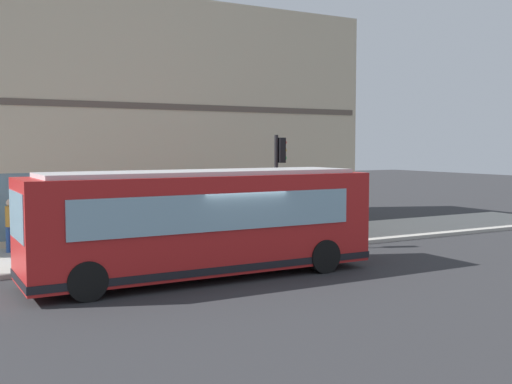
{
  "coord_description": "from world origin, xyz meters",
  "views": [
    {
      "loc": [
        -15.79,
        7.96,
        3.76
      ],
      "look_at": [
        1.87,
        -1.93,
        2.25
      ],
      "focal_mm": 43.36,
      "sensor_mm": 36.0,
      "label": 1
    }
  ],
  "objects_px": {
    "fire_hydrant": "(221,236)",
    "pedestrian_walking_along_curb": "(125,225)",
    "pedestrian_near_building_entrance": "(10,221)",
    "newspaper_vending_box": "(30,246)",
    "pedestrian_near_hydrant": "(139,218)",
    "traffic_light_near_corner": "(279,169)",
    "city_bus_nearside": "(203,224)"
  },
  "relations": [
    {
      "from": "pedestrian_walking_along_curb",
      "to": "pedestrian_near_hydrant",
      "type": "xyz_separation_m",
      "value": [
        1.97,
        -1.13,
        -0.01
      ]
    },
    {
      "from": "pedestrian_near_building_entrance",
      "to": "newspaper_vending_box",
      "type": "height_order",
      "value": "pedestrian_near_building_entrance"
    },
    {
      "from": "city_bus_nearside",
      "to": "newspaper_vending_box",
      "type": "height_order",
      "value": "city_bus_nearside"
    },
    {
      "from": "fire_hydrant",
      "to": "pedestrian_walking_along_curb",
      "type": "height_order",
      "value": "pedestrian_walking_along_curb"
    },
    {
      "from": "pedestrian_near_hydrant",
      "to": "city_bus_nearside",
      "type": "bearing_deg",
      "value": 177.54
    },
    {
      "from": "pedestrian_near_building_entrance",
      "to": "pedestrian_walking_along_curb",
      "type": "bearing_deg",
      "value": -115.67
    },
    {
      "from": "pedestrian_near_hydrant",
      "to": "newspaper_vending_box",
      "type": "relative_size",
      "value": 1.74
    },
    {
      "from": "traffic_light_near_corner",
      "to": "pedestrian_walking_along_curb",
      "type": "relative_size",
      "value": 2.54
    },
    {
      "from": "traffic_light_near_corner",
      "to": "pedestrian_near_hydrant",
      "type": "bearing_deg",
      "value": 49.31
    },
    {
      "from": "fire_hydrant",
      "to": "pedestrian_near_building_entrance",
      "type": "xyz_separation_m",
      "value": [
        2.14,
        6.88,
        0.7
      ]
    },
    {
      "from": "newspaper_vending_box",
      "to": "pedestrian_near_building_entrance",
      "type": "bearing_deg",
      "value": 10.89
    },
    {
      "from": "pedestrian_near_hydrant",
      "to": "fire_hydrant",
      "type": "bearing_deg",
      "value": -137.19
    },
    {
      "from": "pedestrian_walking_along_curb",
      "to": "traffic_light_near_corner",
      "type": "bearing_deg",
      "value": -106.46
    },
    {
      "from": "city_bus_nearside",
      "to": "fire_hydrant",
      "type": "xyz_separation_m",
      "value": [
        4.06,
        -2.54,
        -1.04
      ]
    },
    {
      "from": "traffic_light_near_corner",
      "to": "pedestrian_walking_along_curb",
      "type": "bearing_deg",
      "value": 73.54
    },
    {
      "from": "city_bus_nearside",
      "to": "traffic_light_near_corner",
      "type": "relative_size",
      "value": 2.5
    },
    {
      "from": "traffic_light_near_corner",
      "to": "fire_hydrant",
      "type": "height_order",
      "value": "traffic_light_near_corner"
    },
    {
      "from": "traffic_light_near_corner",
      "to": "newspaper_vending_box",
      "type": "distance_m",
      "value": 8.82
    },
    {
      "from": "city_bus_nearside",
      "to": "pedestrian_walking_along_curb",
      "type": "distance_m",
      "value": 4.64
    },
    {
      "from": "fire_hydrant",
      "to": "pedestrian_walking_along_curb",
      "type": "xyz_separation_m",
      "value": [
        0.47,
        3.4,
        0.54
      ]
    },
    {
      "from": "newspaper_vending_box",
      "to": "pedestrian_walking_along_curb",
      "type": "bearing_deg",
      "value": -88.91
    },
    {
      "from": "pedestrian_near_hydrant",
      "to": "pedestrian_near_building_entrance",
      "type": "bearing_deg",
      "value": 93.73
    },
    {
      "from": "fire_hydrant",
      "to": "pedestrian_walking_along_curb",
      "type": "distance_m",
      "value": 3.47
    },
    {
      "from": "pedestrian_near_hydrant",
      "to": "traffic_light_near_corner",
      "type": "bearing_deg",
      "value": -130.69
    },
    {
      "from": "fire_hydrant",
      "to": "traffic_light_near_corner",
      "type": "bearing_deg",
      "value": -120.43
    },
    {
      "from": "fire_hydrant",
      "to": "pedestrian_near_hydrant",
      "type": "relative_size",
      "value": 0.47
    },
    {
      "from": "traffic_light_near_corner",
      "to": "city_bus_nearside",
      "type": "bearing_deg",
      "value": 124.36
    },
    {
      "from": "fire_hydrant",
      "to": "pedestrian_near_building_entrance",
      "type": "height_order",
      "value": "pedestrian_near_building_entrance"
    },
    {
      "from": "pedestrian_near_building_entrance",
      "to": "pedestrian_near_hydrant",
      "type": "relative_size",
      "value": 1.16
    },
    {
      "from": "city_bus_nearside",
      "to": "traffic_light_near_corner",
      "type": "distance_m",
      "value": 5.47
    },
    {
      "from": "traffic_light_near_corner",
      "to": "fire_hydrant",
      "type": "relative_size",
      "value": 5.42
    },
    {
      "from": "newspaper_vending_box",
      "to": "city_bus_nearside",
      "type": "bearing_deg",
      "value": -138.18
    }
  ]
}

